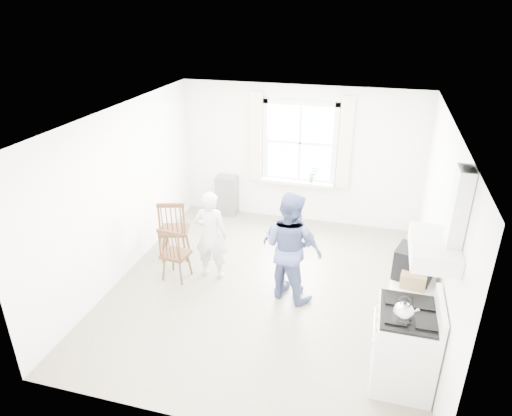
% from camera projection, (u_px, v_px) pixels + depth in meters
% --- Properties ---
extents(room_shell, '(4.62, 5.12, 2.64)m').
position_uv_depth(room_shell, '(267.00, 210.00, 6.33)').
color(room_shell, gray).
rests_on(room_shell, ground).
extents(window_assembly, '(1.88, 0.24, 1.70)m').
position_uv_depth(window_assembly, '(299.00, 148.00, 8.40)').
color(window_assembly, white).
rests_on(window_assembly, room_shell).
extents(range_hood, '(0.45, 0.76, 0.94)m').
position_uv_depth(range_hood, '(442.00, 235.00, 4.39)').
color(range_hood, white).
rests_on(range_hood, room_shell).
extents(shelf_unit, '(0.40, 0.30, 0.80)m').
position_uv_depth(shelf_unit, '(227.00, 195.00, 9.08)').
color(shelf_unit, slate).
rests_on(shelf_unit, ground).
extents(gas_stove, '(0.68, 0.76, 1.12)m').
position_uv_depth(gas_stove, '(405.00, 346.00, 5.03)').
color(gas_stove, white).
rests_on(gas_stove, ground).
extents(kettle, '(0.21, 0.21, 0.30)m').
position_uv_depth(kettle, '(404.00, 312.00, 4.67)').
color(kettle, silver).
rests_on(kettle, gas_stove).
extents(low_cabinet, '(0.50, 0.55, 0.90)m').
position_uv_depth(low_cabinet, '(409.00, 311.00, 5.64)').
color(low_cabinet, white).
rests_on(low_cabinet, ground).
extents(stereo_stack, '(0.52, 0.49, 0.38)m').
position_uv_depth(stereo_stack, '(414.00, 264.00, 5.44)').
color(stereo_stack, black).
rests_on(stereo_stack, low_cabinet).
extents(cardboard_box, '(0.31, 0.24, 0.18)m').
position_uv_depth(cardboard_box, '(413.00, 280.00, 5.31)').
color(cardboard_box, '#A88851').
rests_on(cardboard_box, low_cabinet).
extents(windsor_chair_a, '(0.56, 0.55, 1.07)m').
position_uv_depth(windsor_chair_a, '(173.00, 224.00, 7.35)').
color(windsor_chair_a, '#402514').
rests_on(windsor_chair_a, ground).
extents(windsor_chair_b, '(0.42, 0.41, 0.91)m').
position_uv_depth(windsor_chair_b, '(172.00, 249.00, 6.83)').
color(windsor_chair_b, '#402514').
rests_on(windsor_chair_b, ground).
extents(person_left, '(0.53, 0.53, 1.43)m').
position_uv_depth(person_left, '(211.00, 235.00, 6.89)').
color(person_left, silver).
rests_on(person_left, ground).
extents(person_mid, '(1.01, 1.01, 1.62)m').
position_uv_depth(person_mid, '(289.00, 246.00, 6.39)').
color(person_mid, '#495589').
rests_on(person_mid, ground).
extents(person_right, '(1.09, 1.09, 1.53)m').
position_uv_depth(person_right, '(292.00, 248.00, 6.43)').
color(person_right, navy).
rests_on(person_right, ground).
extents(potted_plant, '(0.20, 0.20, 0.31)m').
position_uv_depth(potted_plant, '(313.00, 174.00, 8.45)').
color(potted_plant, '#357838').
rests_on(potted_plant, window_assembly).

